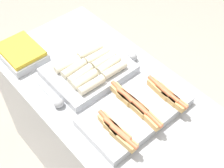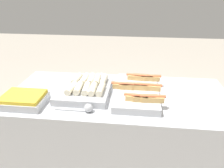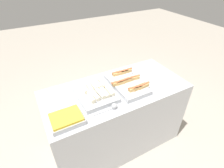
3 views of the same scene
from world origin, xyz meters
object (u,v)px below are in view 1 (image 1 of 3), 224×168
(tray_hotdogs, at_px, (136,110))
(tray_side_front, at_px, (21,53))
(tray_wraps, at_px, (89,70))
(serving_spoon_near, at_px, (57,102))
(serving_spoon_far, at_px, (131,56))

(tray_hotdogs, height_order, tray_side_front, tray_hotdogs)
(tray_wraps, bearing_deg, serving_spoon_near, -76.56)
(serving_spoon_near, bearing_deg, serving_spoon_far, 89.88)
(tray_wraps, bearing_deg, serving_spoon_far, 76.31)
(serving_spoon_near, height_order, serving_spoon_far, same)
(tray_hotdogs, height_order, serving_spoon_far, tray_hotdogs)
(tray_wraps, distance_m, serving_spoon_near, 0.27)
(tray_hotdogs, distance_m, tray_side_front, 0.79)
(tray_wraps, relative_size, serving_spoon_far, 1.81)
(serving_spoon_far, bearing_deg, tray_hotdogs, -39.90)
(serving_spoon_near, bearing_deg, tray_side_front, 174.26)
(serving_spoon_far, bearing_deg, tray_side_front, -132.32)
(tray_wraps, distance_m, tray_side_front, 0.44)
(tray_hotdogs, distance_m, tray_wraps, 0.38)
(tray_side_front, height_order, serving_spoon_near, tray_side_front)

